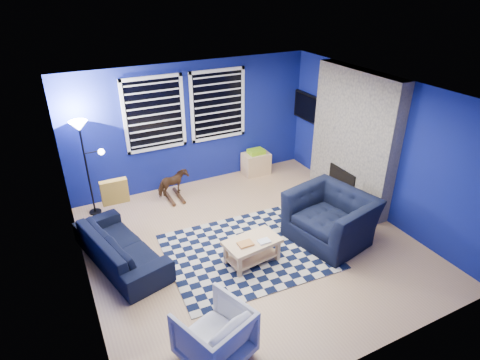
{
  "coord_description": "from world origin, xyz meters",
  "views": [
    {
      "loc": [
        -2.57,
        -4.69,
        3.95
      ],
      "look_at": [
        -0.05,
        0.3,
        1.05
      ],
      "focal_mm": 30.0,
      "sensor_mm": 36.0,
      "label": 1
    }
  ],
  "objects_px": {
    "tv": "(309,108)",
    "armchair_big": "(330,218)",
    "sofa": "(121,247)",
    "floor_lamp": "(82,139)",
    "rocking_horse": "(173,184)",
    "cabinet": "(256,163)",
    "armchair_bent": "(214,334)",
    "coffee_table": "(252,247)"
  },
  "relations": [
    {
      "from": "tv",
      "to": "armchair_big",
      "type": "distance_m",
      "value": 2.91
    },
    {
      "from": "sofa",
      "to": "floor_lamp",
      "type": "distance_m",
      "value": 2.03
    },
    {
      "from": "rocking_horse",
      "to": "tv",
      "type": "bearing_deg",
      "value": -106.6
    },
    {
      "from": "tv",
      "to": "rocking_horse",
      "type": "height_order",
      "value": "tv"
    },
    {
      "from": "tv",
      "to": "cabinet",
      "type": "bearing_deg",
      "value": 167.41
    },
    {
      "from": "armchair_bent",
      "to": "rocking_horse",
      "type": "bearing_deg",
      "value": -121.15
    },
    {
      "from": "tv",
      "to": "armchair_big",
      "type": "relative_size",
      "value": 0.8
    },
    {
      "from": "sofa",
      "to": "coffee_table",
      "type": "xyz_separation_m",
      "value": [
        1.77,
        -0.91,
        0.01
      ]
    },
    {
      "from": "armchair_big",
      "to": "floor_lamp",
      "type": "bearing_deg",
      "value": -140.92
    },
    {
      "from": "sofa",
      "to": "floor_lamp",
      "type": "bearing_deg",
      "value": -9.86
    },
    {
      "from": "armchair_bent",
      "to": "coffee_table",
      "type": "xyz_separation_m",
      "value": [
        1.18,
        1.29,
        -0.05
      ]
    },
    {
      "from": "coffee_table",
      "to": "rocking_horse",
      "type": "bearing_deg",
      "value": 100.37
    },
    {
      "from": "rocking_horse",
      "to": "coffee_table",
      "type": "distance_m",
      "value": 2.45
    },
    {
      "from": "tv",
      "to": "rocking_horse",
      "type": "distance_m",
      "value": 3.27
    },
    {
      "from": "tv",
      "to": "armchair_big",
      "type": "xyz_separation_m",
      "value": [
        -1.22,
        -2.45,
        -0.99
      ]
    },
    {
      "from": "sofa",
      "to": "armchair_big",
      "type": "xyz_separation_m",
      "value": [
        3.19,
        -0.94,
        0.13
      ]
    },
    {
      "from": "armchair_bent",
      "to": "floor_lamp",
      "type": "height_order",
      "value": "floor_lamp"
    },
    {
      "from": "armchair_big",
      "to": "rocking_horse",
      "type": "xyz_separation_m",
      "value": [
        -1.87,
        2.44,
        -0.08
      ]
    },
    {
      "from": "tv",
      "to": "rocking_horse",
      "type": "xyz_separation_m",
      "value": [
        -3.09,
        -0.0,
        -1.07
      ]
    },
    {
      "from": "coffee_table",
      "to": "floor_lamp",
      "type": "distance_m",
      "value": 3.39
    },
    {
      "from": "armchair_bent",
      "to": "floor_lamp",
      "type": "xyz_separation_m",
      "value": [
        -0.71,
        3.85,
        1.11
      ]
    },
    {
      "from": "cabinet",
      "to": "armchair_big",
      "type": "bearing_deg",
      "value": -90.66
    },
    {
      "from": "armchair_big",
      "to": "sofa",
      "type": "bearing_deg",
      "value": -119.4
    },
    {
      "from": "rocking_horse",
      "to": "floor_lamp",
      "type": "xyz_separation_m",
      "value": [
        -1.45,
        0.15,
        1.12
      ]
    },
    {
      "from": "sofa",
      "to": "coffee_table",
      "type": "height_order",
      "value": "sofa"
    },
    {
      "from": "tv",
      "to": "floor_lamp",
      "type": "xyz_separation_m",
      "value": [
        -4.54,
        0.15,
        0.05
      ]
    },
    {
      "from": "sofa",
      "to": "tv",
      "type": "bearing_deg",
      "value": -85.56
    },
    {
      "from": "armchair_bent",
      "to": "armchair_big",
      "type": "bearing_deg",
      "value": -174.11
    },
    {
      "from": "sofa",
      "to": "coffee_table",
      "type": "bearing_deg",
      "value": -131.6
    },
    {
      "from": "armchair_big",
      "to": "cabinet",
      "type": "height_order",
      "value": "armchair_big"
    },
    {
      "from": "armchair_bent",
      "to": "cabinet",
      "type": "relative_size",
      "value": 1.29
    },
    {
      "from": "rocking_horse",
      "to": "coffee_table",
      "type": "bearing_deg",
      "value": 173.69
    },
    {
      "from": "tv",
      "to": "cabinet",
      "type": "xyz_separation_m",
      "value": [
        -1.12,
        0.25,
        -1.15
      ]
    },
    {
      "from": "armchair_big",
      "to": "armchair_bent",
      "type": "relative_size",
      "value": 1.68
    },
    {
      "from": "armchair_big",
      "to": "rocking_horse",
      "type": "distance_m",
      "value": 3.08
    },
    {
      "from": "cabinet",
      "to": "coffee_table",
      "type": "bearing_deg",
      "value": -118.38
    },
    {
      "from": "rocking_horse",
      "to": "cabinet",
      "type": "xyz_separation_m",
      "value": [
        1.97,
        0.25,
        -0.08
      ]
    },
    {
      "from": "sofa",
      "to": "cabinet",
      "type": "distance_m",
      "value": 3.73
    },
    {
      "from": "tv",
      "to": "armchair_bent",
      "type": "bearing_deg",
      "value": -135.97
    },
    {
      "from": "sofa",
      "to": "rocking_horse",
      "type": "distance_m",
      "value": 2.0
    },
    {
      "from": "armchair_bent",
      "to": "floor_lamp",
      "type": "distance_m",
      "value": 4.07
    },
    {
      "from": "tv",
      "to": "armchair_bent",
      "type": "height_order",
      "value": "tv"
    }
  ]
}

